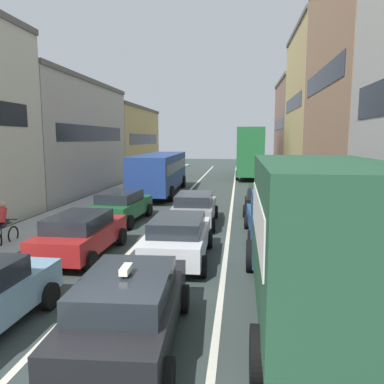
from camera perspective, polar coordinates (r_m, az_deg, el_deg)
sidewalk_left at (r=26.42m, az=-12.32°, el=-0.59°), size 2.60×64.00×0.14m
lane_stripe_left at (r=25.21m, az=-1.54°, el=-0.96°), size 0.16×60.00×0.01m
lane_stripe_right at (r=24.93m, az=6.21°, el=-1.12°), size 0.16×60.00×0.01m
building_row_left at (r=29.04m, az=-22.06°, el=8.11°), size 7.20×43.90×9.62m
building_row_right at (r=27.93m, az=23.92°, el=11.35°), size 7.20×43.90×13.30m
removalist_box_truck at (r=8.48m, az=17.90°, el=-6.04°), size 2.73×7.72×3.58m
taxi_centre_lane_front at (r=7.58m, az=-9.64°, el=-16.92°), size 2.25×4.39×1.66m
sedan_centre_lane_second at (r=12.34m, az=-2.08°, el=-6.88°), size 2.12×4.33×1.49m
wagon_left_lane_second at (r=13.32m, az=-16.61°, el=-6.09°), size 2.09×4.31×1.49m
hatchback_centre_lane_third at (r=17.45m, az=0.41°, el=-2.42°), size 2.13×4.34×1.49m
sedan_left_lane_third at (r=18.36m, az=-10.74°, el=-2.03°), size 2.26×4.39×1.49m
sedan_right_lane_behind_truck at (r=15.39m, az=12.14°, el=-4.03°), size 2.18×4.36×1.49m
wagon_right_lane_far at (r=20.65m, az=10.84°, el=-0.91°), size 2.22×4.38×1.49m
bus_mid_queue_primary at (r=27.09m, az=-4.89°, el=3.38°), size 3.07×10.58×2.90m
bus_far_queue_secondary at (r=39.18m, az=9.05°, el=6.34°), size 3.12×10.59×5.06m
cyclist_on_sidewalk at (r=15.40m, az=-26.88°, el=-4.54°), size 0.50×1.73×1.72m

